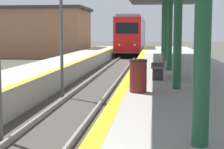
% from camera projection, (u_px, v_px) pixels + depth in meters
% --- Properties ---
extents(train, '(2.69, 16.43, 4.28)m').
position_uv_depth(train, '(132.00, 35.00, 43.46)').
color(train, black).
rests_on(train, ground).
extents(signal_mid, '(0.36, 0.31, 4.68)m').
position_uv_depth(signal_mid, '(61.00, 13.00, 14.23)').
color(signal_mid, '#595959').
rests_on(signal_mid, ground).
extents(trash_bin, '(0.48, 0.48, 0.88)m').
position_uv_depth(trash_bin, '(138.00, 76.00, 9.99)').
color(trash_bin, maroon).
rests_on(trash_bin, platform_right).
extents(bench, '(0.44, 1.65, 0.92)m').
position_uv_depth(bench, '(159.00, 64.00, 13.09)').
color(bench, '#4C4C51').
rests_on(bench, platform_right).
extents(station_building, '(11.47, 7.42, 5.09)m').
position_uv_depth(station_building, '(34.00, 32.00, 39.37)').
color(station_building, '#9E6B4C').
rests_on(station_building, ground).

